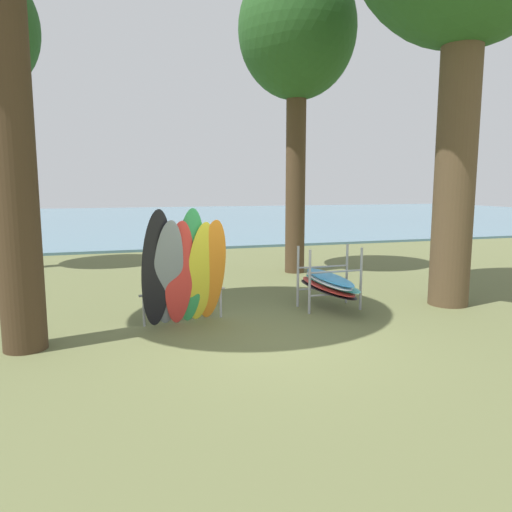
# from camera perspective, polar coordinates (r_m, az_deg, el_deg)

# --- Properties ---
(ground_plane) EXTENTS (80.00, 80.00, 0.00)m
(ground_plane) POSITION_cam_1_polar(r_m,az_deg,el_deg) (7.95, 1.57, -9.70)
(ground_plane) COLOR #60663D
(lake_water) EXTENTS (80.00, 36.00, 0.10)m
(lake_water) POSITION_cam_1_polar(r_m,az_deg,el_deg) (36.49, -13.18, 4.29)
(lake_water) COLOR slate
(lake_water) RESTS_ON ground
(tree_mid_behind) EXTENTS (3.16, 3.16, 8.40)m
(tree_mid_behind) POSITION_cam_1_polar(r_m,az_deg,el_deg) (14.28, 4.86, 24.34)
(tree_mid_behind) COLOR #4C3823
(tree_mid_behind) RESTS_ON ground
(leaning_board_pile) EXTENTS (1.59, 0.84, 2.09)m
(leaning_board_pile) POSITION_cam_1_polar(r_m,az_deg,el_deg) (8.55, -8.41, -1.82)
(leaning_board_pile) COLOR black
(leaning_board_pile) RESTS_ON ground
(board_storage_rack) EXTENTS (1.15, 2.13, 1.25)m
(board_storage_rack) POSITION_cam_1_polar(r_m,az_deg,el_deg) (9.85, 8.49, -3.12)
(board_storage_rack) COLOR #9EA0A5
(board_storage_rack) RESTS_ON ground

